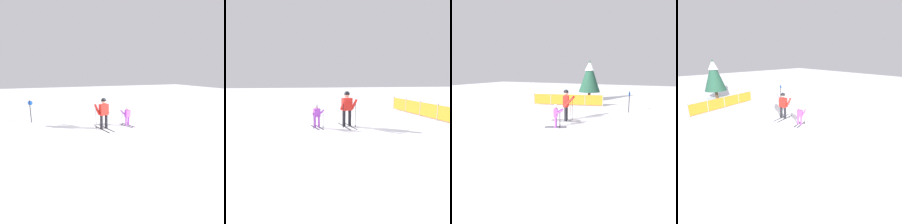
% 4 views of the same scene
% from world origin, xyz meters
% --- Properties ---
extents(ground_plane, '(60.00, 60.00, 0.00)m').
position_xyz_m(ground_plane, '(0.00, 0.00, 0.00)').
color(ground_plane, white).
extents(skier_adult, '(1.67, 0.85, 1.73)m').
position_xyz_m(skier_adult, '(-0.07, -0.29, 1.03)').
color(skier_adult, black).
rests_on(skier_adult, ground_plane).
extents(skier_child, '(1.09, 0.66, 1.14)m').
position_xyz_m(skier_child, '(0.04, -1.76, 0.67)').
color(skier_child, black).
rests_on(skier_child, ground_plane).
extents(safety_fence, '(5.38, 1.37, 0.94)m').
position_xyz_m(safety_fence, '(-2.14, 4.56, 0.47)').
color(safety_fence, gray).
rests_on(safety_fence, ground_plane).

